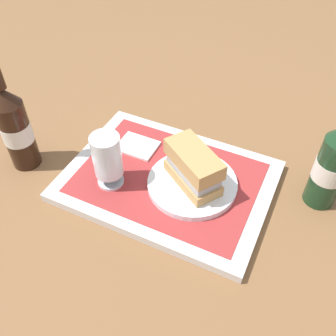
{
  "coord_description": "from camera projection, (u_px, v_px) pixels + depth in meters",
  "views": [
    {
      "loc": [
        -0.24,
        0.51,
        0.62
      ],
      "look_at": [
        0.0,
        0.0,
        0.05
      ],
      "focal_mm": 40.44,
      "sensor_mm": 36.0,
      "label": 1
    }
  ],
  "objects": [
    {
      "name": "sandwich",
      "position": [
        193.0,
        166.0,
        0.77
      ],
      "size": [
        0.14,
        0.13,
        0.08
      ],
      "rotation": [
        0.0,
        0.0,
        -0.59
      ],
      "color": "tan",
      "rests_on": "plate"
    },
    {
      "name": "tray",
      "position": [
        168.0,
        181.0,
        0.83
      ],
      "size": [
        0.44,
        0.32,
        0.02
      ],
      "primitive_type": "cube",
      "color": "silver",
      "rests_on": "ground_plane"
    },
    {
      "name": "napkin_folded",
      "position": [
        137.0,
        146.0,
        0.89
      ],
      "size": [
        0.09,
        0.07,
        0.01
      ],
      "primitive_type": "cube",
      "color": "white",
      "rests_on": "placemat"
    },
    {
      "name": "ground_plane",
      "position": [
        168.0,
        184.0,
        0.84
      ],
      "size": [
        3.0,
        3.0,
        0.0
      ],
      "primitive_type": "plane",
      "color": "brown"
    },
    {
      "name": "beer_glass",
      "position": [
        107.0,
        159.0,
        0.76
      ],
      "size": [
        0.06,
        0.06,
        0.12
      ],
      "color": "silver",
      "rests_on": "placemat"
    },
    {
      "name": "second_bottle",
      "position": [
        333.0,
        164.0,
        0.73
      ],
      "size": [
        0.07,
        0.07,
        0.27
      ],
      "color": "#19381E",
      "rests_on": "ground_plane"
    },
    {
      "name": "beer_bottle",
      "position": [
        15.0,
        127.0,
        0.81
      ],
      "size": [
        0.07,
        0.07,
        0.27
      ],
      "color": "black",
      "rests_on": "ground_plane"
    },
    {
      "name": "placemat",
      "position": [
        168.0,
        177.0,
        0.82
      ],
      "size": [
        0.38,
        0.27,
        0.0
      ],
      "primitive_type": "cube",
      "color": "#9E2D2D",
      "rests_on": "tray"
    },
    {
      "name": "plate",
      "position": [
        192.0,
        183.0,
        0.8
      ],
      "size": [
        0.19,
        0.19,
        0.01
      ],
      "primitive_type": "cylinder",
      "color": "white",
      "rests_on": "placemat"
    }
  ]
}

